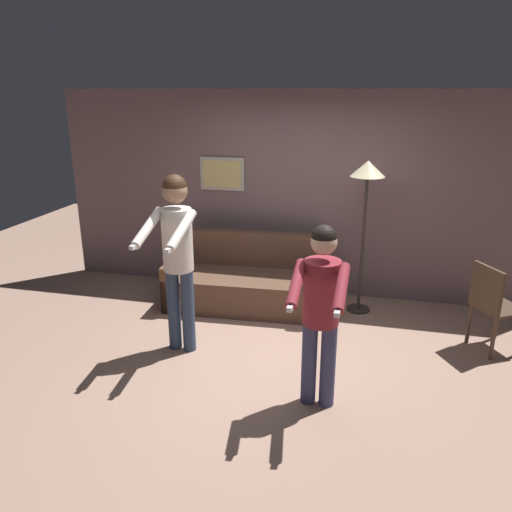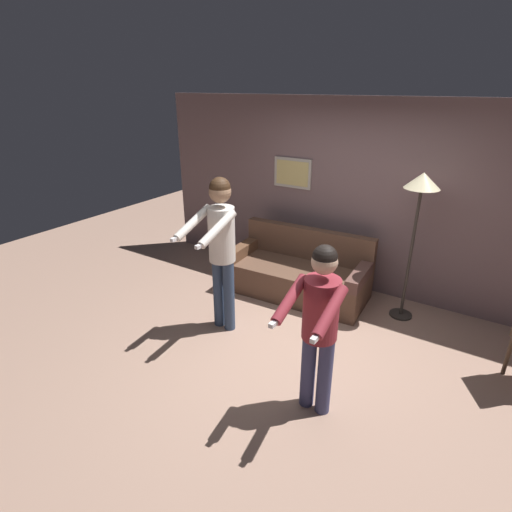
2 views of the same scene
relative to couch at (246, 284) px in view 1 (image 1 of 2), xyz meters
The scene contains 7 objects.
ground_plane 1.42m from the couch, 67.30° to the right, with size 12.00×12.00×0.00m, color #A47F6C.
back_wall_assembly 1.32m from the couch, 50.83° to the left, with size 6.40×0.09×2.60m.
couch is the anchor object (origin of this frame).
torchiere_lamp 1.92m from the couch, ahead, with size 0.39×0.39×1.83m.
person_standing_left 1.58m from the couch, 105.66° to the right, with size 0.46×0.74×1.84m.
person_standing_right 2.31m from the couch, 59.19° to the right, with size 0.44×0.67×1.60m.
dining_chair_distant 2.80m from the couch, 10.98° to the right, with size 0.57×0.57×0.93m.
Camera 1 is at (0.95, -4.33, 2.59)m, focal length 35.00 mm.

